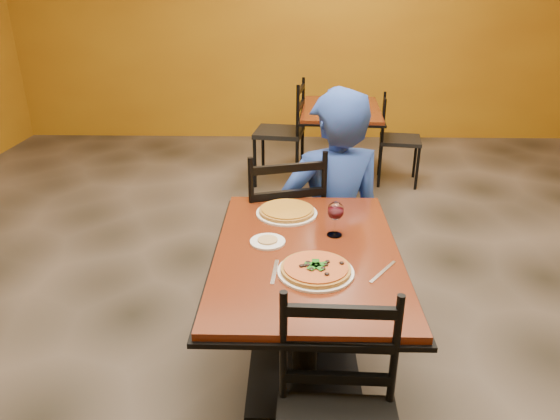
{
  "coord_description": "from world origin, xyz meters",
  "views": [
    {
      "loc": [
        -0.07,
        -2.46,
        1.81
      ],
      "look_at": [
        -0.12,
        -0.3,
        0.85
      ],
      "focal_mm": 32.46,
      "sensor_mm": 36.0,
      "label": 1
    }
  ],
  "objects_px": {
    "pizza_main": "(316,268)",
    "pizza_far": "(287,210)",
    "diner": "(333,199)",
    "wine_glass": "(335,218)",
    "plate_main": "(316,272)",
    "chair_second_right": "(400,140)",
    "table_second": "(340,128)",
    "chair_second_left": "(279,133)",
    "plate_far": "(287,213)",
    "chair_main_far": "(279,224)",
    "table_main": "(306,287)",
    "side_plate": "(268,242)"
  },
  "relations": [
    {
      "from": "pizza_main",
      "to": "pizza_far",
      "type": "distance_m",
      "value": 0.59
    },
    {
      "from": "diner",
      "to": "wine_glass",
      "type": "relative_size",
      "value": 7.33
    },
    {
      "from": "plate_main",
      "to": "chair_second_right",
      "type": "bearing_deg",
      "value": 72.56
    },
    {
      "from": "table_second",
      "to": "chair_second_left",
      "type": "distance_m",
      "value": 0.59
    },
    {
      "from": "plate_main",
      "to": "wine_glass",
      "type": "bearing_deg",
      "value": 73.39
    },
    {
      "from": "pizza_far",
      "to": "wine_glass",
      "type": "xyz_separation_m",
      "value": [
        0.22,
        -0.23,
        0.07
      ]
    },
    {
      "from": "pizza_main",
      "to": "plate_far",
      "type": "xyz_separation_m",
      "value": [
        -0.12,
        0.57,
        -0.02
      ]
    },
    {
      "from": "chair_second_left",
      "to": "pizza_main",
      "type": "xyz_separation_m",
      "value": [
        0.22,
        -3.04,
        0.27
      ]
    },
    {
      "from": "chair_second_left",
      "to": "pizza_far",
      "type": "bearing_deg",
      "value": 10.27
    },
    {
      "from": "table_second",
      "to": "plate_main",
      "type": "bearing_deg",
      "value": -96.86
    },
    {
      "from": "chair_second_left",
      "to": "wine_glass",
      "type": "relative_size",
      "value": 5.58
    },
    {
      "from": "chair_second_left",
      "to": "pizza_far",
      "type": "relative_size",
      "value": 3.58
    },
    {
      "from": "chair_main_far",
      "to": "chair_second_left",
      "type": "relative_size",
      "value": 1.0
    },
    {
      "from": "pizza_main",
      "to": "pizza_far",
      "type": "height_order",
      "value": "same"
    },
    {
      "from": "table_main",
      "to": "plate_far",
      "type": "distance_m",
      "value": 0.44
    },
    {
      "from": "plate_far",
      "to": "pizza_main",
      "type": "bearing_deg",
      "value": -77.83
    },
    {
      "from": "pizza_main",
      "to": "side_plate",
      "type": "relative_size",
      "value": 1.77
    },
    {
      "from": "diner",
      "to": "pizza_far",
      "type": "xyz_separation_m",
      "value": [
        -0.27,
        -0.42,
        0.11
      ]
    },
    {
      "from": "chair_second_right",
      "to": "plate_main",
      "type": "relative_size",
      "value": 2.79
    },
    {
      "from": "pizza_far",
      "to": "diner",
      "type": "bearing_deg",
      "value": 57.15
    },
    {
      "from": "pizza_far",
      "to": "side_plate",
      "type": "bearing_deg",
      "value": -104.61
    },
    {
      "from": "table_main",
      "to": "pizza_main",
      "type": "distance_m",
      "value": 0.29
    },
    {
      "from": "pizza_far",
      "to": "side_plate",
      "type": "xyz_separation_m",
      "value": [
        -0.08,
        -0.32,
        -0.02
      ]
    },
    {
      "from": "plate_far",
      "to": "pizza_far",
      "type": "relative_size",
      "value": 1.11
    },
    {
      "from": "plate_main",
      "to": "plate_far",
      "type": "bearing_deg",
      "value": 102.17
    },
    {
      "from": "pizza_main",
      "to": "table_second",
      "type": "bearing_deg",
      "value": 83.14
    },
    {
      "from": "pizza_main",
      "to": "plate_far",
      "type": "bearing_deg",
      "value": 102.17
    },
    {
      "from": "wine_glass",
      "to": "table_main",
      "type": "bearing_deg",
      "value": -132.53
    },
    {
      "from": "plate_main",
      "to": "side_plate",
      "type": "distance_m",
      "value": 0.33
    },
    {
      "from": "pizza_far",
      "to": "wine_glass",
      "type": "relative_size",
      "value": 1.56
    },
    {
      "from": "side_plate",
      "to": "wine_glass",
      "type": "bearing_deg",
      "value": 14.84
    },
    {
      "from": "plate_far",
      "to": "chair_second_right",
      "type": "bearing_deg",
      "value": 66.4
    },
    {
      "from": "pizza_main",
      "to": "table_main",
      "type": "bearing_deg",
      "value": 98.52
    },
    {
      "from": "table_main",
      "to": "table_second",
      "type": "bearing_deg",
      "value": 82.09
    },
    {
      "from": "chair_second_right",
      "to": "plate_main",
      "type": "height_order",
      "value": "chair_second_right"
    },
    {
      "from": "table_main",
      "to": "chair_main_far",
      "type": "height_order",
      "value": "chair_main_far"
    },
    {
      "from": "chair_second_right",
      "to": "side_plate",
      "type": "distance_m",
      "value": 3.04
    },
    {
      "from": "table_second",
      "to": "chair_main_far",
      "type": "xyz_separation_m",
      "value": [
        -0.54,
        -2.07,
        -0.05
      ]
    },
    {
      "from": "chair_main_far",
      "to": "wine_glass",
      "type": "xyz_separation_m",
      "value": [
        0.27,
        -0.64,
        0.34
      ]
    },
    {
      "from": "chair_second_left",
      "to": "plate_main",
      "type": "relative_size",
      "value": 3.24
    },
    {
      "from": "plate_main",
      "to": "diner",
      "type": "bearing_deg",
      "value": 81.62
    },
    {
      "from": "table_main",
      "to": "diner",
      "type": "xyz_separation_m",
      "value": [
        0.18,
        0.79,
        0.1
      ]
    },
    {
      "from": "diner",
      "to": "pizza_main",
      "type": "relative_size",
      "value": 4.65
    },
    {
      "from": "plate_main",
      "to": "pizza_far",
      "type": "distance_m",
      "value": 0.59
    },
    {
      "from": "table_main",
      "to": "chair_second_right",
      "type": "bearing_deg",
      "value": 70.91
    },
    {
      "from": "table_main",
      "to": "diner",
      "type": "bearing_deg",
      "value": 77.55
    },
    {
      "from": "chair_main_far",
      "to": "plate_far",
      "type": "relative_size",
      "value": 3.23
    },
    {
      "from": "chair_main_far",
      "to": "pizza_main",
      "type": "height_order",
      "value": "chair_main_far"
    },
    {
      "from": "table_second",
      "to": "side_plate",
      "type": "relative_size",
      "value": 7.29
    },
    {
      "from": "chair_second_right",
      "to": "plate_far",
      "type": "distance_m",
      "value": 2.72
    }
  ]
}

